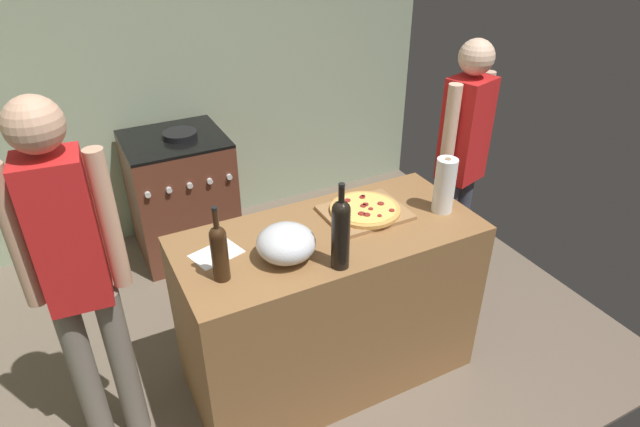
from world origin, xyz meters
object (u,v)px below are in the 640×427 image
mixing_bowl (286,243)px  wine_bottle_dark (341,231)px  wine_bottle_clear (219,250)px  person_in_stripes (76,269)px  pizza (365,209)px  stove (181,195)px  paper_towel_roll (445,185)px  person_in_red (462,157)px

mixing_bowl → wine_bottle_dark: size_ratio=0.65×
wine_bottle_clear → person_in_stripes: size_ratio=0.20×
wine_bottle_dark → person_in_stripes: 1.07m
pizza → stove: bearing=112.0°
pizza → wine_bottle_dark: bearing=-135.0°
paper_towel_roll → stove: size_ratio=0.31×
pizza → person_in_stripes: (-1.32, 0.03, 0.06)m
pizza → person_in_red: (0.82, 0.25, 0.00)m
wine_bottle_dark → pizza: bearing=45.0°
mixing_bowl → stove: size_ratio=0.28×
mixing_bowl → person_in_red: bearing=17.5°
wine_bottle_dark → person_in_stripes: size_ratio=0.23×
pizza → mixing_bowl: size_ratio=1.35×
wine_bottle_clear → wine_bottle_dark: bearing=-17.2°
wine_bottle_clear → wine_bottle_dark: size_ratio=0.86×
mixing_bowl → wine_bottle_clear: (-0.29, -0.00, 0.06)m
pizza → person_in_stripes: bearing=178.6°
pizza → stove: size_ratio=0.38×
mixing_bowl → paper_towel_roll: size_ratio=0.90×
paper_towel_roll → person_in_red: person_in_red is taller
paper_towel_roll → wine_bottle_dark: (-0.68, -0.17, 0.03)m
mixing_bowl → wine_bottle_dark: 0.25m
person_in_red → wine_bottle_dark: bearing=-153.4°
pizza → mixing_bowl: (-0.50, -0.16, 0.05)m
pizza → person_in_red: 0.85m
person_in_stripes → wine_bottle_clear: bearing=-20.8°
paper_towel_roll → wine_bottle_clear: size_ratio=0.84×
pizza → person_in_red: person_in_red is taller
stove → person_in_stripes: bearing=-117.0°
person_in_red → mixing_bowl: bearing=-162.5°
pizza → person_in_red: bearing=17.1°
pizza → wine_bottle_dark: (-0.32, -0.32, 0.14)m
pizza → wine_bottle_dark: 0.47m
wine_bottle_dark → stove: size_ratio=0.43×
mixing_bowl → paper_towel_roll: bearing=1.5°
stove → person_in_red: person_in_red is taller
pizza → paper_towel_roll: 0.40m
wine_bottle_clear → wine_bottle_dark: (0.47, -0.15, 0.03)m
stove → person_in_stripes: (-0.73, -1.43, 0.55)m
pizza → stove: pizza is taller
wine_bottle_dark → person_in_red: person_in_red is taller
stove → person_in_red: size_ratio=0.57×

